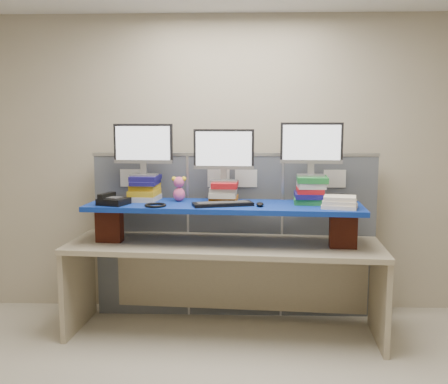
{
  "coord_description": "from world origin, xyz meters",
  "views": [
    {
      "loc": [
        0.04,
        -2.75,
        1.8
      ],
      "look_at": [
        -0.09,
        1.34,
        1.23
      ],
      "focal_mm": 40.0,
      "sensor_mm": 36.0,
      "label": 1
    }
  ],
  "objects_px": {
    "desk": "(224,262)",
    "desk_phone": "(113,200)",
    "blue_board": "(224,206)",
    "monitor_left": "(143,146)",
    "monitor_right": "(311,146)",
    "keyboard": "(223,204)",
    "monitor_center": "(224,152)"
  },
  "relations": [
    {
      "from": "desk",
      "to": "desk_phone",
      "type": "xyz_separation_m",
      "value": [
        -0.92,
        -0.06,
        0.53
      ]
    },
    {
      "from": "blue_board",
      "to": "monitor_left",
      "type": "relative_size",
      "value": 4.44
    },
    {
      "from": "monitor_right",
      "to": "keyboard",
      "type": "height_order",
      "value": "monitor_right"
    },
    {
      "from": "blue_board",
      "to": "desk_phone",
      "type": "distance_m",
      "value": 0.92
    },
    {
      "from": "blue_board",
      "to": "monitor_right",
      "type": "bearing_deg",
      "value": 9.42
    },
    {
      "from": "monitor_center",
      "to": "monitor_right",
      "type": "bearing_deg",
      "value": 0.0
    },
    {
      "from": "monitor_left",
      "to": "monitor_right",
      "type": "xyz_separation_m",
      "value": [
        1.42,
        -0.11,
        0.01
      ]
    },
    {
      "from": "desk",
      "to": "blue_board",
      "type": "height_order",
      "value": "blue_board"
    },
    {
      "from": "desk",
      "to": "desk_phone",
      "type": "height_order",
      "value": "desk_phone"
    },
    {
      "from": "monitor_right",
      "to": "desk",
      "type": "bearing_deg",
      "value": -170.58
    },
    {
      "from": "desk",
      "to": "keyboard",
      "type": "distance_m",
      "value": 0.52
    },
    {
      "from": "monitor_center",
      "to": "desk_phone",
      "type": "xyz_separation_m",
      "value": [
        -0.91,
        -0.18,
        -0.39
      ]
    },
    {
      "from": "desk",
      "to": "blue_board",
      "type": "relative_size",
      "value": 1.18
    },
    {
      "from": "desk",
      "to": "monitor_right",
      "type": "distance_m",
      "value": 1.21
    },
    {
      "from": "monitor_left",
      "to": "monitor_center",
      "type": "height_order",
      "value": "monitor_left"
    },
    {
      "from": "blue_board",
      "to": "monitor_center",
      "type": "bearing_deg",
      "value": 97.0
    },
    {
      "from": "desk",
      "to": "keyboard",
      "type": "bearing_deg",
      "value": -90.06
    },
    {
      "from": "monitor_right",
      "to": "desk_phone",
      "type": "xyz_separation_m",
      "value": [
        -1.64,
        -0.13,
        -0.44
      ]
    },
    {
      "from": "desk",
      "to": "monitor_right",
      "type": "relative_size",
      "value": 5.22
    },
    {
      "from": "blue_board",
      "to": "monitor_center",
      "type": "xyz_separation_m",
      "value": [
        -0.01,
        0.12,
        0.44
      ]
    },
    {
      "from": "monitor_center",
      "to": "keyboard",
      "type": "xyz_separation_m",
      "value": [
        -0.0,
        -0.21,
        -0.41
      ]
    },
    {
      "from": "desk_phone",
      "to": "monitor_center",
      "type": "bearing_deg",
      "value": 31.3
    },
    {
      "from": "monitor_right",
      "to": "keyboard",
      "type": "distance_m",
      "value": 0.88
    },
    {
      "from": "blue_board",
      "to": "keyboard",
      "type": "height_order",
      "value": "keyboard"
    },
    {
      "from": "desk",
      "to": "blue_board",
      "type": "bearing_deg",
      "value": -126.82
    },
    {
      "from": "monitor_center",
      "to": "monitor_right",
      "type": "relative_size",
      "value": 1.0
    },
    {
      "from": "monitor_left",
      "to": "monitor_center",
      "type": "xyz_separation_m",
      "value": [
        0.69,
        -0.05,
        -0.04
      ]
    },
    {
      "from": "monitor_left",
      "to": "desk_phone",
      "type": "xyz_separation_m",
      "value": [
        -0.22,
        -0.24,
        -0.43
      ]
    },
    {
      "from": "desk",
      "to": "monitor_left",
      "type": "xyz_separation_m",
      "value": [
        -0.7,
        0.17,
        0.96
      ]
    },
    {
      "from": "monitor_center",
      "to": "desk_phone",
      "type": "distance_m",
      "value": 1.01
    },
    {
      "from": "monitor_left",
      "to": "desk_phone",
      "type": "bearing_deg",
      "value": -128.21
    },
    {
      "from": "monitor_left",
      "to": "keyboard",
      "type": "distance_m",
      "value": 0.87
    }
  ]
}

